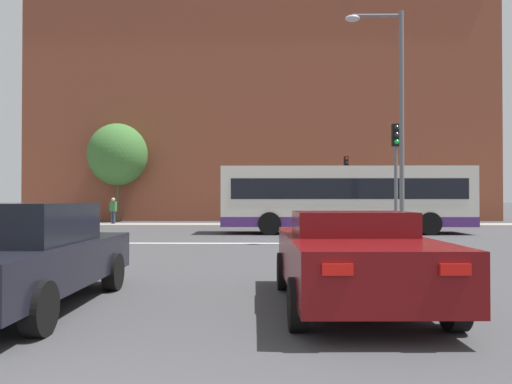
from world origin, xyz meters
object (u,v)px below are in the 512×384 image
at_px(pedestrian_waiting, 113,209).
at_px(bus_crossing_lead, 345,198).
at_px(car_saloon_left, 20,255).
at_px(traffic_light_near_right, 396,163).
at_px(car_roadster_right, 353,257).
at_px(traffic_light_far_right, 346,179).
at_px(street_lamp_junction, 393,104).

bearing_deg(pedestrian_waiting, bus_crossing_lead, -12.95).
xyz_separation_m(bus_crossing_lead, pedestrian_waiting, (-13.14, 8.40, -0.66)).
distance_m(car_saloon_left, traffic_light_near_right, 13.76).
bearing_deg(car_roadster_right, traffic_light_far_right, 79.65).
distance_m(traffic_light_near_right, traffic_light_far_right, 12.33).
relative_size(car_saloon_left, bus_crossing_lead, 0.42).
bearing_deg(street_lamp_junction, pedestrian_waiting, 134.26).
height_order(car_saloon_left, traffic_light_far_right, traffic_light_far_right).
bearing_deg(car_roadster_right, traffic_light_near_right, 70.80).
relative_size(car_roadster_right, bus_crossing_lead, 0.40).
relative_size(car_roadster_right, street_lamp_junction, 0.56).
bearing_deg(pedestrian_waiting, car_roadster_right, -46.27).
bearing_deg(traffic_light_near_right, bus_crossing_lead, 101.63).
relative_size(bus_crossing_lead, street_lamp_junction, 1.39).
relative_size(car_saloon_left, pedestrian_waiting, 2.87).
relative_size(car_roadster_right, pedestrian_waiting, 2.72).
bearing_deg(car_roadster_right, street_lamp_junction, 71.08).
xyz_separation_m(traffic_light_far_right, pedestrian_waiting, (-14.47, 1.01, -1.84)).
bearing_deg(traffic_light_near_right, car_roadster_right, -108.27).
bearing_deg(pedestrian_waiting, car_saloon_left, -56.68).
height_order(traffic_light_near_right, street_lamp_junction, street_lamp_junction).
height_order(traffic_light_far_right, street_lamp_junction, street_lamp_junction).
distance_m(car_roadster_right, street_lamp_junction, 10.99).
bearing_deg(traffic_light_near_right, pedestrian_waiting, 136.71).
xyz_separation_m(car_saloon_left, traffic_light_far_right, (8.60, 23.11, 2.03)).
height_order(traffic_light_far_right, pedestrian_waiting, traffic_light_far_right).
xyz_separation_m(car_roadster_right, pedestrian_waiting, (-10.67, 23.88, 0.24)).
xyz_separation_m(traffic_light_near_right, traffic_light_far_right, (0.31, 12.32, -0.07)).
xyz_separation_m(bus_crossing_lead, traffic_light_far_right, (1.33, 7.39, 1.18)).
relative_size(bus_crossing_lead, traffic_light_near_right, 2.62).
relative_size(car_saloon_left, car_roadster_right, 1.05).
distance_m(car_roadster_right, bus_crossing_lead, 15.70).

